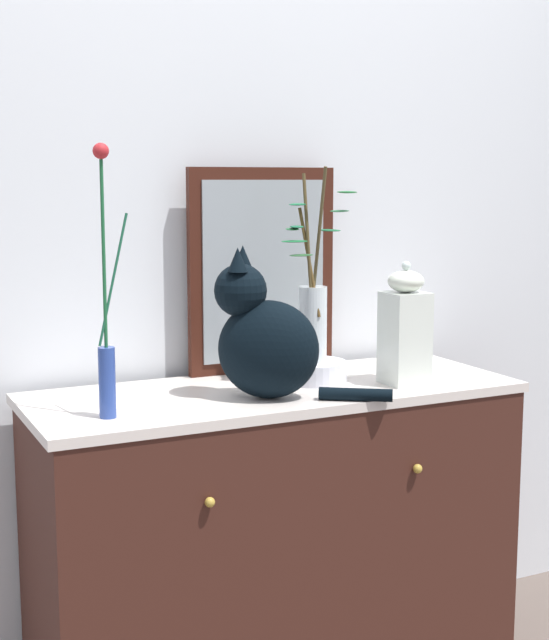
% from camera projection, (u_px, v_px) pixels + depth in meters
% --- Properties ---
extents(wall_back, '(4.40, 0.08, 2.60)m').
position_uv_depth(wall_back, '(226.00, 212.00, 2.64)').
color(wall_back, silver).
rests_on(wall_back, ground_plane).
extents(sideboard, '(1.29, 0.50, 0.85)m').
position_uv_depth(sideboard, '(275.00, 543.00, 2.49)').
color(sideboard, '#3A1C15').
rests_on(sideboard, ground_plane).
extents(mirror_leaning, '(0.44, 0.03, 0.57)m').
position_uv_depth(mirror_leaning, '(262.00, 270.00, 2.61)').
color(mirror_leaning, '#38170F').
rests_on(mirror_leaning, sideboard).
extents(cat_sitting, '(0.42, 0.32, 0.38)m').
position_uv_depth(cat_sitting, '(264.00, 338.00, 2.29)').
color(cat_sitting, black).
rests_on(cat_sitting, sideboard).
extents(vase_slim_green, '(0.08, 0.04, 0.62)m').
position_uv_depth(vase_slim_green, '(106.00, 337.00, 2.10)').
color(vase_slim_green, '#2B4495').
rests_on(vase_slim_green, sideboard).
extents(bowl_porcelain, '(0.19, 0.19, 0.05)m').
position_uv_depth(bowl_porcelain, '(312.00, 371.00, 2.50)').
color(bowl_porcelain, silver).
rests_on(bowl_porcelain, sideboard).
extents(vase_glass_clear, '(0.23, 0.11, 0.52)m').
position_uv_depth(vase_glass_clear, '(313.00, 311.00, 2.48)').
color(vase_glass_clear, silver).
rests_on(vase_glass_clear, bowl_porcelain).
extents(jar_lidded_porcelain, '(0.11, 0.11, 0.33)m').
position_uv_depth(jar_lidded_porcelain, '(405.00, 329.00, 2.46)').
color(jar_lidded_porcelain, silver).
rests_on(jar_lidded_porcelain, sideboard).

